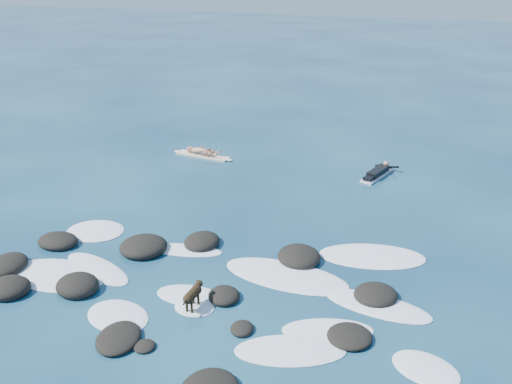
% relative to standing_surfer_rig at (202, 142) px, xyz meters
% --- Properties ---
extents(ground, '(160.00, 160.00, 0.00)m').
position_rel_standing_surfer_rig_xyz_m(ground, '(5.14, -9.25, -0.71)').
color(ground, '#0A2642').
rests_on(ground, ground).
extents(reef_rocks, '(12.11, 8.07, 0.57)m').
position_rel_standing_surfer_rig_xyz_m(reef_rocks, '(3.87, -10.63, -0.59)').
color(reef_rocks, black).
rests_on(reef_rocks, ground).
extents(breaking_foam, '(13.18, 7.67, 0.12)m').
position_rel_standing_surfer_rig_xyz_m(breaking_foam, '(5.54, -9.92, -0.70)').
color(breaking_foam, white).
rests_on(breaking_foam, ground).
extents(standing_surfer_rig, '(3.16, 0.80, 1.80)m').
position_rel_standing_surfer_rig_xyz_m(standing_surfer_rig, '(0.00, 0.00, 0.00)').
color(standing_surfer_rig, beige).
rests_on(standing_surfer_rig, ground).
extents(paddling_surfer_rig, '(1.36, 2.54, 0.44)m').
position_rel_standing_surfer_rig_xyz_m(paddling_surfer_rig, '(8.09, 0.30, -0.56)').
color(paddling_surfer_rig, white).
rests_on(paddling_surfer_rig, ground).
extents(dog, '(0.28, 1.09, 0.69)m').
position_rel_standing_surfer_rig_xyz_m(dog, '(5.18, -11.38, -0.25)').
color(dog, black).
rests_on(dog, ground).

